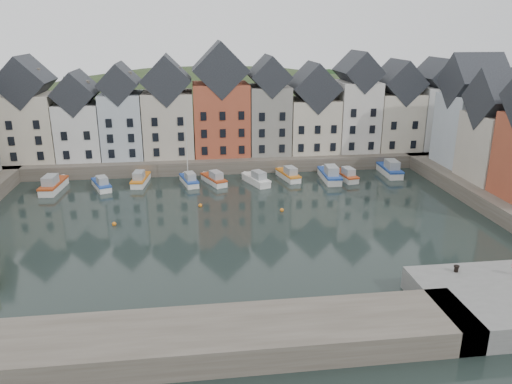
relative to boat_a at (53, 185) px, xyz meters
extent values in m
plane|color=black|center=(24.14, -17.22, -0.78)|extent=(260.00, 260.00, 0.00)
cube|color=#4D453B|center=(24.14, 12.78, 0.22)|extent=(90.00, 16.00, 2.00)
cube|color=#4D453B|center=(14.14, -39.22, 0.22)|extent=(50.00, 6.00, 2.00)
ellipsoid|color=#273319|center=(24.14, 38.78, -18.78)|extent=(153.60, 70.40, 64.00)
sphere|color=black|center=(10.20, 33.71, 7.92)|extent=(5.77, 5.77, 5.77)
sphere|color=black|center=(49.00, 43.53, 7.34)|extent=(5.27, 5.27, 5.27)
sphere|color=black|center=(55.96, 36.98, 7.10)|extent=(5.07, 5.07, 5.07)
sphere|color=black|center=(38.42, 37.97, 7.04)|extent=(5.01, 5.01, 5.01)
sphere|color=black|center=(-13.53, 39.39, 5.80)|extent=(3.94, 3.94, 3.94)
sphere|color=black|center=(52.47, 43.03, 7.27)|extent=(5.21, 5.21, 5.21)
sphere|color=black|center=(26.13, 41.42, 7.55)|extent=(5.45, 5.45, 5.45)
sphere|color=black|center=(61.94, 31.09, 6.43)|extent=(4.49, 4.49, 4.49)
cube|color=beige|center=(-5.03, 10.78, 6.26)|extent=(7.67, 8.00, 10.07)
cube|color=black|center=(-5.03, 10.78, 13.19)|extent=(7.67, 8.16, 7.67)
cube|color=silver|center=(2.24, 10.78, 5.53)|extent=(6.56, 8.00, 8.61)
cube|color=black|center=(2.24, 10.78, 11.46)|extent=(6.56, 8.16, 6.56)
cube|color=#AFBAC2|center=(8.77, 10.78, 6.23)|extent=(6.20, 8.00, 10.02)
cube|color=black|center=(8.77, 10.78, 12.77)|extent=(6.20, 8.16, 6.20)
cube|color=#B9AE9C|center=(15.87, 10.78, 6.26)|extent=(7.70, 8.00, 10.08)
cube|color=black|center=(15.87, 10.78, 13.21)|extent=(7.70, 8.16, 7.70)
cube|color=#A6482F|center=(24.21, 10.78, 6.86)|extent=(8.69, 8.00, 11.28)
cube|color=black|center=(24.21, 10.78, 14.65)|extent=(8.69, 8.16, 8.69)
cube|color=gray|center=(31.92, 10.78, 6.61)|extent=(6.43, 8.00, 10.78)
cube|color=black|center=(31.92, 10.78, 13.59)|extent=(6.43, 8.16, 6.43)
cube|color=beige|center=(39.22, 10.78, 5.50)|extent=(7.88, 8.00, 8.56)
cube|color=black|center=(39.22, 10.78, 11.73)|extent=(7.88, 8.16, 7.88)
cube|color=silver|center=(46.56, 10.78, 6.86)|extent=(6.50, 8.00, 11.27)
cube|color=black|center=(46.56, 10.78, 14.10)|extent=(6.50, 8.16, 6.50)
cube|color=beige|center=(53.57, 10.78, 5.88)|extent=(7.23, 8.00, 9.32)
cube|color=black|center=(53.57, 10.78, 12.33)|extent=(7.23, 8.16, 7.23)
cube|color=silver|center=(60.43, 10.78, 6.38)|extent=(6.18, 8.00, 10.32)
cube|color=black|center=(60.43, 10.78, 13.07)|extent=(6.18, 8.16, 6.18)
cube|color=#AFBAC2|center=(60.14, -0.96, 6.41)|extent=(7.47, 8.00, 10.38)
cube|color=black|center=(60.14, -0.96, 13.58)|extent=(7.62, 8.00, 8.00)
cube|color=#B9AE9C|center=(60.14, -8.96, 5.66)|extent=(8.14, 8.00, 8.89)
cube|color=black|center=(60.14, -8.96, 12.09)|extent=(8.30, 8.00, 8.00)
sphere|color=orange|center=(20.14, -9.22, -0.63)|extent=(0.50, 0.50, 0.50)
sphere|color=orange|center=(30.14, -12.22, -0.63)|extent=(0.50, 0.50, 0.50)
sphere|color=orange|center=(10.14, -14.22, -0.63)|extent=(0.50, 0.50, 0.50)
cube|color=silver|center=(0.02, 0.21, -0.39)|extent=(2.60, 6.83, 1.22)
cube|color=#A83D18|center=(0.02, 0.21, 0.28)|extent=(2.72, 6.97, 0.28)
cube|color=gray|center=(-0.07, -0.78, 0.95)|extent=(1.79, 2.80, 1.34)
cube|color=silver|center=(6.47, 0.17, -0.46)|extent=(3.50, 5.62, 0.99)
cube|color=#204296|center=(6.47, 0.17, 0.08)|extent=(3.63, 5.76, 0.23)
cube|color=gray|center=(6.77, -0.58, 0.62)|extent=(1.97, 2.47, 1.08)
cube|color=silver|center=(11.78, 1.77, -0.44)|extent=(2.45, 5.97, 1.06)
cube|color=orange|center=(11.78, 1.77, 0.14)|extent=(2.56, 6.10, 0.24)
cube|color=gray|center=(11.68, 0.91, 0.72)|extent=(1.63, 2.47, 1.16)
cube|color=silver|center=(18.76, 0.66, -0.47)|extent=(2.84, 5.57, 0.98)
cube|color=#204296|center=(18.76, 0.66, 0.07)|extent=(2.95, 5.70, 0.22)
cube|color=gray|center=(18.96, -0.12, 0.60)|extent=(1.72, 2.38, 1.07)
cylinder|color=silver|center=(18.64, 1.18, 4.57)|extent=(0.12, 0.12, 9.80)
cube|color=silver|center=(22.35, 0.56, -0.45)|extent=(3.67, 5.80, 1.02)
cube|color=#A83D18|center=(22.35, 0.56, 0.10)|extent=(3.80, 5.94, 0.23)
cube|color=gray|center=(22.67, -0.21, 0.66)|extent=(2.05, 2.56, 1.12)
cube|color=silver|center=(28.44, -0.40, -0.44)|extent=(3.68, 6.00, 1.06)
cube|color=silver|center=(28.44, -0.40, 0.13)|extent=(3.81, 6.15, 0.24)
cube|color=gray|center=(28.75, -1.20, 0.71)|extent=(2.08, 2.64, 1.15)
cube|color=silver|center=(33.54, 1.38, -0.45)|extent=(2.92, 5.95, 1.05)
cube|color=orange|center=(33.54, 1.38, 0.13)|extent=(3.04, 6.08, 0.24)
cube|color=gray|center=(33.72, 0.55, 0.70)|extent=(1.80, 2.52, 1.14)
cube|color=silver|center=(39.51, -0.05, -0.38)|extent=(2.20, 6.87, 1.25)
cube|color=#204296|center=(39.51, -0.05, 0.30)|extent=(2.32, 7.00, 0.28)
cube|color=gray|center=(39.49, -1.07, 0.98)|extent=(1.65, 2.76, 1.36)
cube|color=silver|center=(42.03, 0.02, -0.46)|extent=(2.46, 5.73, 1.02)
cube|color=#A83D18|center=(42.03, 0.02, 0.10)|extent=(2.57, 5.85, 0.23)
cube|color=gray|center=(42.15, -0.81, 0.65)|extent=(1.60, 2.38, 1.11)
cube|color=silver|center=(49.52, 1.81, -0.38)|extent=(2.26, 6.93, 1.26)
cube|color=#204296|center=(49.52, 1.81, 0.31)|extent=(2.38, 7.07, 0.29)
cube|color=gray|center=(49.49, 0.78, 1.00)|extent=(1.68, 2.80, 1.37)
cylinder|color=black|center=(41.22, -33.72, 1.47)|extent=(0.36, 0.36, 0.50)
cylinder|color=black|center=(41.22, -33.72, 1.74)|extent=(0.48, 0.48, 0.08)
camera|label=1|loc=(19.48, -69.19, 20.97)|focal=35.00mm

